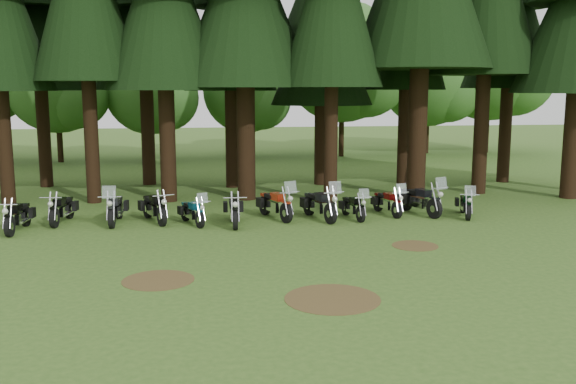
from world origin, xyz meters
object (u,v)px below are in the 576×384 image
motorcycle_0 (18,217)px  motorcycle_8 (353,207)px  motorcycle_6 (275,205)px  motorcycle_11 (466,205)px  motorcycle_9 (387,203)px  motorcycle_10 (420,201)px  motorcycle_2 (115,209)px  motorcycle_7 (320,205)px  motorcycle_5 (234,211)px  motorcycle_1 (62,210)px  motorcycle_4 (192,213)px  motorcycle_3 (154,208)px

motorcycle_0 → motorcycle_8: bearing=5.8°
motorcycle_6 → motorcycle_11: (7.04, -0.57, -0.07)m
motorcycle_9 → motorcycle_8: bearing=-171.4°
motorcycle_8 → motorcycle_10: (2.67, 0.41, 0.11)m
motorcycle_0 → motorcycle_2: bearing=18.8°
motorcycle_6 → motorcycle_10: size_ratio=0.97×
motorcycle_7 → motorcycle_8: bearing=-17.7°
motorcycle_0 → motorcycle_8: 11.56m
motorcycle_5 → motorcycle_8: bearing=6.3°
motorcycle_8 → motorcycle_9: 1.56m
motorcycle_5 → motorcycle_8: 4.38m
motorcycle_1 → motorcycle_7: (9.12, -0.68, 0.05)m
motorcycle_4 → motorcycle_5: bearing=-30.8°
motorcycle_4 → motorcycle_6: size_ratio=0.81×
motorcycle_5 → motorcycle_1: bearing=170.1°
motorcycle_0 → motorcycle_7: 10.32m
motorcycle_2 → motorcycle_4: bearing=-9.9°
motorcycle_1 → motorcycle_6: 7.56m
motorcycle_2 → motorcycle_3: size_ratio=1.08×
motorcycle_3 → motorcycle_10: 9.82m
motorcycle_8 → motorcycle_11: 4.23m
motorcycle_1 → motorcycle_3: (3.22, -0.27, 0.01)m
motorcycle_0 → motorcycle_3: bearing=15.1°
motorcycle_2 → motorcycle_10: 11.16m
motorcycle_0 → motorcycle_2: size_ratio=0.96×
motorcycle_8 → motorcycle_7: bearing=169.4°
motorcycle_3 → motorcycle_4: 1.49m
motorcycle_3 → motorcycle_6: size_ratio=0.94×
motorcycle_8 → motorcycle_3: bearing=167.1°
motorcycle_1 → motorcycle_2: size_ratio=0.95×
motorcycle_4 → motorcycle_9: motorcycle_9 is taller
motorcycle_3 → motorcycle_8: motorcycle_8 is taller
motorcycle_2 → motorcycle_10: motorcycle_10 is taller
motorcycle_8 → motorcycle_1: bearing=166.7°
motorcycle_0 → motorcycle_5: motorcycle_5 is taller
motorcycle_3 → motorcycle_4: (1.35, -0.63, -0.07)m
motorcycle_5 → motorcycle_10: motorcycle_10 is taller
motorcycle_1 → motorcycle_8: size_ratio=1.14×
motorcycle_1 → motorcycle_4: motorcycle_4 is taller
motorcycle_6 → motorcycle_7: 1.61m
motorcycle_7 → motorcycle_5: bearing=171.7°
motorcycle_5 → motorcycle_0: bearing=-178.9°
motorcycle_9 → motorcycle_4: bearing=173.8°
motorcycle_3 → motorcycle_11: motorcycle_11 is taller
motorcycle_3 → motorcycle_9: size_ratio=1.05×
motorcycle_7 → motorcycle_9: bearing=-5.5°
motorcycle_6 → motorcycle_11: bearing=-25.5°
motorcycle_1 → motorcycle_11: (14.59, -0.90, -0.03)m
motorcycle_0 → motorcycle_7: bearing=6.3°
motorcycle_9 → motorcycle_0: bearing=172.4°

